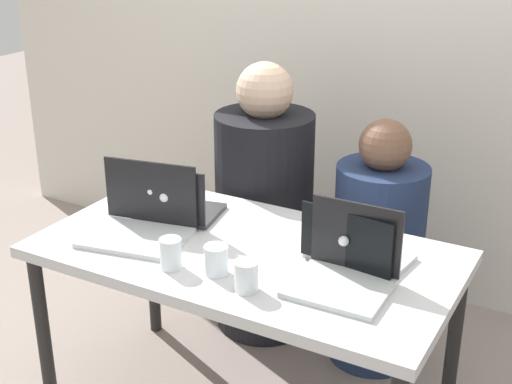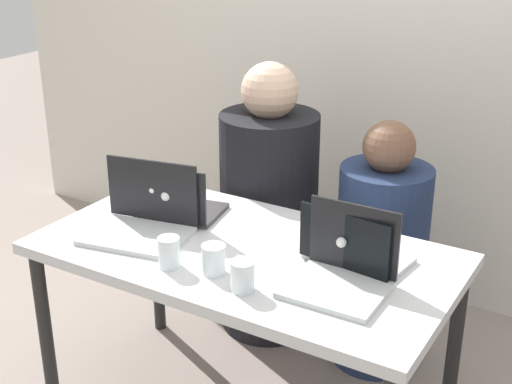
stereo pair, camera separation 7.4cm
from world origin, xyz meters
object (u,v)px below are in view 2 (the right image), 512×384
laptop_front_right (342,271)px  laptop_back_right (354,252)px  water_glass_left (169,254)px  water_glass_right (243,278)px  laptop_back_left (177,205)px  water_glass_center (214,261)px  person_on_left (269,216)px  laptop_front_left (142,220)px  person_on_right (381,259)px

laptop_front_right → laptop_back_right: laptop_front_right is taller
water_glass_left → laptop_back_right: bearing=32.4°
water_glass_right → laptop_back_left: bearing=145.9°
laptop_back_left → water_glass_center: (0.36, -0.29, -0.01)m
person_on_left → laptop_front_left: bearing=84.8°
water_glass_left → water_glass_right: bearing=-1.3°
laptop_front_right → water_glass_left: 0.55m
person_on_left → laptop_back_right: (0.62, -0.53, 0.22)m
person_on_right → water_glass_center: size_ratio=10.84×
person_on_right → laptop_back_left: (-0.61, -0.52, 0.29)m
laptop_front_right → laptop_back_right: bearing=99.6°
person_on_right → water_glass_left: size_ratio=10.19×
laptop_back_right → person_on_left: bearing=-34.2°
laptop_back_left → laptop_front_left: 0.18m
water_glass_left → water_glass_right: 0.28m
water_glass_center → water_glass_left: (-0.15, -0.04, 0.00)m
laptop_back_right → water_glass_center: bearing=44.8°
water_glass_left → laptop_front_right: bearing=17.8°
person_on_right → water_glass_right: (-0.12, -0.85, 0.29)m
person_on_right → water_glass_right: person_on_right is taller
person_on_left → laptop_front_left: person_on_left is taller
laptop_back_left → laptop_front_left: bearing=72.6°
person_on_left → water_glass_right: 0.97m
laptop_front_right → water_glass_left: laptop_front_right is taller
laptop_front_left → water_glass_center: laptop_front_left is taller
person_on_right → laptop_front_right: bearing=97.8°
laptop_front_left → water_glass_right: (0.51, -0.15, -0.01)m
person_on_left → laptop_back_left: 0.57m
laptop_back_right → water_glass_right: 0.39m
laptop_back_left → laptop_front_left: size_ratio=0.85×
laptop_front_right → water_glass_center: size_ratio=3.08×
person_on_left → water_glass_left: bearing=101.9°
person_on_right → laptop_back_left: bearing=37.8°
person_on_right → laptop_back_left: person_on_right is taller
laptop_front_left → water_glass_right: bearing=-27.5°
laptop_front_left → water_glass_right: 0.53m
water_glass_center → person_on_right: bearing=72.6°
water_glass_center → water_glass_left: bearing=-165.4°
laptop_front_right → water_glass_left: size_ratio=2.90×
laptop_back_left → laptop_back_right: 0.71m
laptop_front_left → water_glass_center: 0.39m
person_on_left → person_on_right: (0.52, 0.00, -0.07)m
laptop_back_left → water_glass_right: laptop_back_left is taller
person_on_right → laptop_back_left: size_ratio=3.12×
person_on_right → water_glass_right: 0.91m
person_on_left → water_glass_left: size_ratio=11.80×
laptop_front_left → water_glass_left: 0.27m
person_on_left → water_glass_center: 0.88m
laptop_back_left → water_glass_left: (0.21, -0.33, -0.00)m
person_on_right → laptop_back_right: bearing=97.9°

